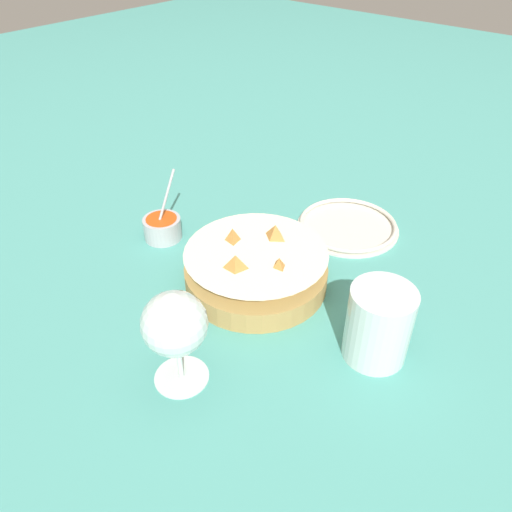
# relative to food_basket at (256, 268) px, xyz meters

# --- Properties ---
(ground_plane) EXTENTS (4.00, 4.00, 0.00)m
(ground_plane) POSITION_rel_food_basket_xyz_m (0.02, -0.01, -0.03)
(ground_plane) COLOR teal
(food_basket) EXTENTS (0.24, 0.24, 0.09)m
(food_basket) POSITION_rel_food_basket_xyz_m (0.00, 0.00, 0.00)
(food_basket) COLOR #B2894C
(food_basket) RESTS_ON ground_plane
(sauce_cup) EXTENTS (0.08, 0.07, 0.13)m
(sauce_cup) POSITION_rel_food_basket_xyz_m (-0.01, 0.22, -0.01)
(sauce_cup) COLOR #B7B7BC
(sauce_cup) RESTS_ON ground_plane
(wine_glass) EXTENTS (0.09, 0.09, 0.15)m
(wine_glass) POSITION_rel_food_basket_xyz_m (-0.22, -0.05, 0.07)
(wine_glass) COLOR silver
(wine_glass) RESTS_ON ground_plane
(beer_mug) EXTENTS (0.13, 0.09, 0.12)m
(beer_mug) POSITION_rel_food_basket_xyz_m (-0.01, -0.23, 0.02)
(beer_mug) COLOR silver
(beer_mug) RESTS_ON ground_plane
(side_plate) EXTENTS (0.20, 0.20, 0.01)m
(side_plate) POSITION_rel_food_basket_xyz_m (0.24, -0.03, -0.03)
(side_plate) COLOR silver
(side_plate) RESTS_ON ground_plane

